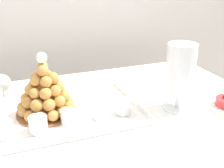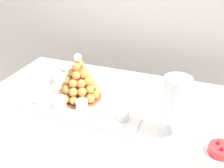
# 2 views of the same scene
# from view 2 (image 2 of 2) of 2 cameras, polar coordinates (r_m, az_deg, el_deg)

# --- Properties ---
(buffet_table) EXTENTS (1.39, 1.03, 0.77)m
(buffet_table) POSITION_cam_2_polar(r_m,az_deg,el_deg) (1.38, -0.94, -9.60)
(buffet_table) COLOR brown
(buffet_table) RESTS_ON ground_plane
(serving_tray) EXTENTS (0.58, 0.38, 0.02)m
(serving_tray) POSITION_cam_2_polar(r_m,az_deg,el_deg) (1.43, -4.69, -3.61)
(serving_tray) COLOR white
(serving_tray) RESTS_ON buffet_table
(croquembouche) EXTENTS (0.22, 0.22, 0.24)m
(croquembouche) POSITION_cam_2_polar(r_m,az_deg,el_deg) (1.43, -6.60, 0.36)
(croquembouche) COLOR brown
(croquembouche) RESTS_ON serving_tray
(dessert_cup_left) EXTENTS (0.05, 0.05, 0.06)m
(dessert_cup_left) POSITION_cam_2_polar(r_m,az_deg,el_deg) (1.44, -13.96, -2.83)
(dessert_cup_left) COLOR silver
(dessert_cup_left) RESTS_ON serving_tray
(dessert_cup_mid_left) EXTENTS (0.06, 0.06, 0.05)m
(dessert_cup_mid_left) POSITION_cam_2_polar(r_m,az_deg,el_deg) (1.39, -10.34, -3.71)
(dessert_cup_mid_left) COLOR silver
(dessert_cup_mid_left) RESTS_ON serving_tray
(dessert_cup_centre) EXTENTS (0.06, 0.06, 0.05)m
(dessert_cup_centre) POSITION_cam_2_polar(r_m,az_deg,el_deg) (1.35, -6.02, -4.34)
(dessert_cup_centre) COLOR silver
(dessert_cup_centre) RESTS_ON serving_tray
(dessert_cup_mid_right) EXTENTS (0.05, 0.05, 0.05)m
(dessert_cup_mid_right) POSITION_cam_2_polar(r_m,az_deg,el_deg) (1.31, -1.86, -5.48)
(dessert_cup_mid_right) COLOR silver
(dessert_cup_mid_right) RESTS_ON serving_tray
(dessert_cup_right) EXTENTS (0.05, 0.05, 0.06)m
(dessert_cup_right) POSITION_cam_2_polar(r_m,az_deg,el_deg) (1.29, 2.34, -5.96)
(dessert_cup_right) COLOR silver
(dessert_cup_right) RESTS_ON serving_tray
(macaron_goblet) EXTENTS (0.12, 0.12, 0.26)m
(macaron_goblet) POSITION_cam_2_polar(r_m,az_deg,el_deg) (1.16, 12.63, -3.27)
(macaron_goblet) COLOR white
(macaron_goblet) RESTS_ON buffet_table
(fruit_tart_plate) EXTENTS (0.20, 0.20, 0.05)m
(fruit_tart_plate) POSITION_cam_2_polar(r_m,az_deg,el_deg) (1.19, 20.97, -12.52)
(fruit_tart_plate) COLOR white
(fruit_tart_plate) RESTS_ON buffet_table
(wine_glass) EXTENTS (0.07, 0.07, 0.15)m
(wine_glass) POSITION_cam_2_polar(r_m,az_deg,el_deg) (1.56, -9.88, 3.19)
(wine_glass) COLOR silver
(wine_glass) RESTS_ON buffet_table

